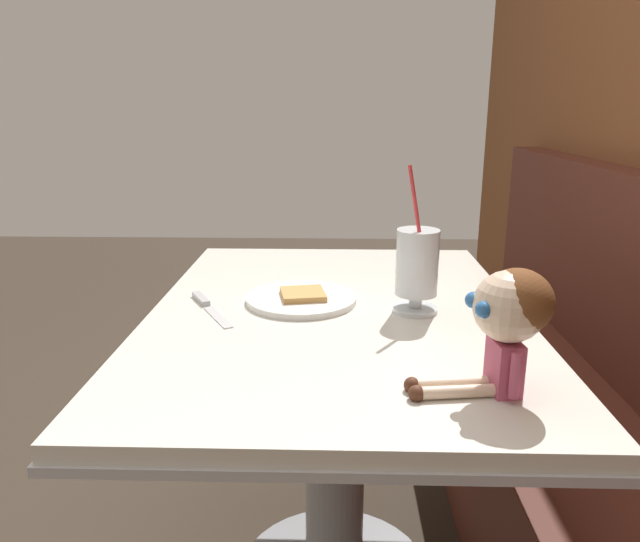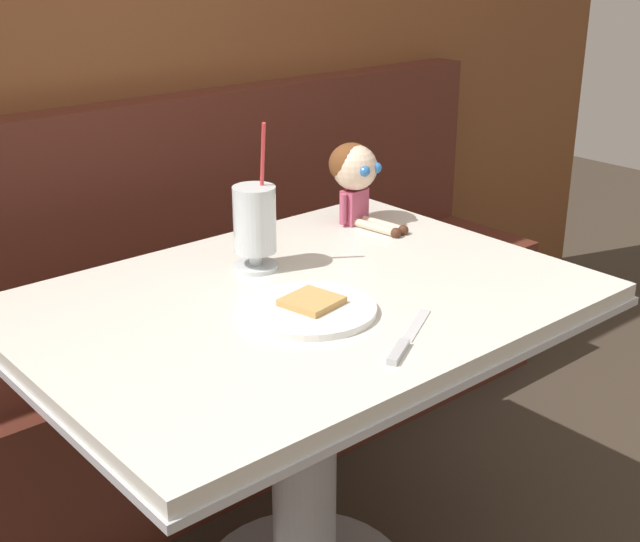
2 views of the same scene
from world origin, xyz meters
name	(u,v)px [view 1 (image 1 of 2)]	position (x,y,z in m)	size (l,w,h in m)	color
booth_bench	(602,478)	(0.00, 0.81, 0.33)	(2.60, 0.48, 1.00)	#512319
diner_table	(335,390)	(0.00, 0.18, 0.54)	(1.11, 0.81, 0.74)	silver
toast_plate	(302,298)	(-0.04, 0.10, 0.75)	(0.25, 0.25, 0.03)	white
milkshake_glass	(417,267)	(0.01, 0.35, 0.84)	(0.10, 0.10, 0.31)	silver
butter_knife	(205,303)	(-0.01, -0.11, 0.74)	(0.21, 0.13, 0.01)	silver
seated_doll	(509,313)	(0.38, 0.44, 0.87)	(0.12, 0.22, 0.20)	#B74C6B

